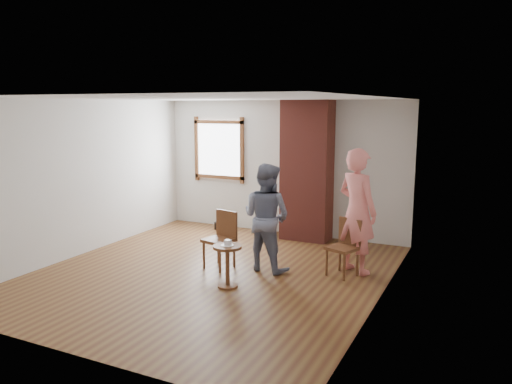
# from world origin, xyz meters

# --- Properties ---
(ground) EXTENTS (5.50, 5.50, 0.00)m
(ground) POSITION_xyz_m (0.00, 0.00, 0.00)
(ground) COLOR brown
(ground) RESTS_ON ground
(room_shell) EXTENTS (5.04, 5.52, 2.62)m
(room_shell) POSITION_xyz_m (-0.06, 0.61, 1.81)
(room_shell) COLOR silver
(room_shell) RESTS_ON ground
(brick_chimney) EXTENTS (0.90, 0.50, 2.60)m
(brick_chimney) POSITION_xyz_m (0.60, 2.50, 1.30)
(brick_chimney) COLOR brown
(brick_chimney) RESTS_ON ground
(stoneware_crock) EXTENTS (0.35, 0.35, 0.40)m
(stoneware_crock) POSITION_xyz_m (-0.20, 2.40, 0.20)
(stoneware_crock) COLOR #C7B18F
(stoneware_crock) RESTS_ON ground
(dark_pot) EXTENTS (0.19, 0.19, 0.15)m
(dark_pot) POSITION_xyz_m (-1.27, 2.40, 0.07)
(dark_pot) COLOR black
(dark_pot) RESTS_ON ground
(dining_chair_left) EXTENTS (0.49, 0.49, 0.88)m
(dining_chair_left) POSITION_xyz_m (-0.01, 0.36, 0.50)
(dining_chair_left) COLOR brown
(dining_chair_left) RESTS_ON ground
(dining_chair_right) EXTENTS (0.51, 0.51, 0.85)m
(dining_chair_right) POSITION_xyz_m (1.83, 0.82, 0.47)
(dining_chair_right) COLOR brown
(dining_chair_right) RESTS_ON ground
(side_table) EXTENTS (0.40, 0.40, 0.60)m
(side_table) POSITION_xyz_m (0.50, -0.39, 0.40)
(side_table) COLOR brown
(side_table) RESTS_ON ground
(cake_plate) EXTENTS (0.18, 0.18, 0.01)m
(cake_plate) POSITION_xyz_m (0.50, -0.39, 0.60)
(cake_plate) COLOR white
(cake_plate) RESTS_ON side_table
(cake_slice) EXTENTS (0.08, 0.07, 0.06)m
(cake_slice) POSITION_xyz_m (0.51, -0.39, 0.64)
(cake_slice) COLOR silver
(cake_slice) RESTS_ON cake_plate
(man) EXTENTS (0.89, 0.75, 1.65)m
(man) POSITION_xyz_m (0.66, 0.55, 0.82)
(man) COLOR #131936
(man) RESTS_ON ground
(person_pink) EXTENTS (0.82, 0.72, 1.89)m
(person_pink) POSITION_xyz_m (1.94, 1.04, 0.94)
(person_pink) COLOR #F37F79
(person_pink) RESTS_ON ground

